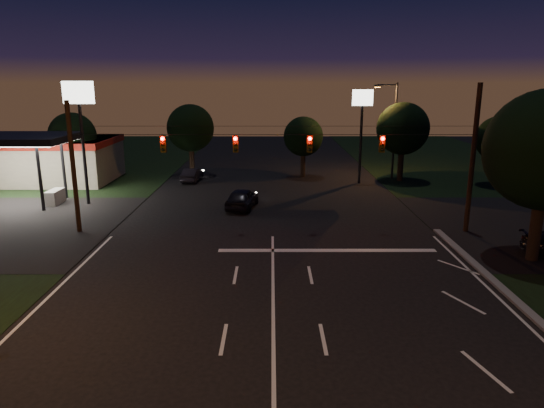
{
  "coord_description": "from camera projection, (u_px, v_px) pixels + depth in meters",
  "views": [
    {
      "loc": [
        -0.07,
        -13.77,
        8.99
      ],
      "look_at": [
        -0.04,
        10.08,
        3.0
      ],
      "focal_mm": 32.0,
      "sensor_mm": 36.0,
      "label": 1
    }
  ],
  "objects": [
    {
      "name": "car_oncoming_a",
      "position": [
        242.0,
        198.0,
        35.53
      ],
      "size": [
        2.55,
        4.66,
        1.5
      ],
      "primitive_type": "imported",
      "rotation": [
        0.0,
        0.0,
        2.96
      ],
      "color": "black",
      "rests_on": "ground"
    },
    {
      "name": "utility_pole_right",
      "position": [
        465.0,
        231.0,
        30.1
      ],
      "size": [
        0.3,
        0.3,
        9.0
      ],
      "primitive_type": "cylinder",
      "color": "black",
      "rests_on": "ground"
    },
    {
      "name": "tree_far_b",
      "position": [
        191.0,
        129.0,
        47.51
      ],
      "size": [
        4.6,
        4.6,
        6.98
      ],
      "color": "black",
      "rests_on": "ground"
    },
    {
      "name": "utility_pole_left",
      "position": [
        80.0,
        232.0,
        30.08
      ],
      "size": [
        0.28,
        0.28,
        8.0
      ],
      "primitive_type": "cylinder",
      "color": "black",
      "rests_on": "ground"
    },
    {
      "name": "tree_far_e",
      "position": [
        498.0,
        139.0,
        42.8
      ],
      "size": [
        4.0,
        4.0,
        6.18
      ],
      "color": "black",
      "rests_on": "ground"
    },
    {
      "name": "car_oncoming_b",
      "position": [
        192.0,
        175.0,
        45.24
      ],
      "size": [
        1.63,
        3.89,
        1.25
      ],
      "primitive_type": "imported",
      "rotation": [
        0.0,
        0.0,
        3.06
      ],
      "color": "black",
      "rests_on": "ground"
    },
    {
      "name": "ground",
      "position": [
        274.0,
        371.0,
        15.54
      ],
      "size": [
        140.0,
        140.0,
        0.0
      ],
      "primitive_type": "plane",
      "color": "black",
      "rests_on": "ground"
    },
    {
      "name": "street_light_right_far",
      "position": [
        392.0,
        124.0,
        45.32
      ],
      "size": [
        2.2,
        0.35,
        9.0
      ],
      "color": "black",
      "rests_on": "ground"
    },
    {
      "name": "pole_sign_left_near",
      "position": [
        80.0,
        111.0,
        35.17
      ],
      "size": [
        2.2,
        0.3,
        9.1
      ],
      "color": "black",
      "rests_on": "ground"
    },
    {
      "name": "tree_far_d",
      "position": [
        403.0,
        129.0,
        44.58
      ],
      "size": [
        4.8,
        4.8,
        7.3
      ],
      "color": "black",
      "rests_on": "ground"
    },
    {
      "name": "pole_sign_right",
      "position": [
        362.0,
        114.0,
        43.13
      ],
      "size": [
        1.8,
        0.3,
        8.4
      ],
      "color": "black",
      "rests_on": "ground"
    },
    {
      "name": "signal_span",
      "position": [
        273.0,
        143.0,
        28.72
      ],
      "size": [
        24.0,
        0.4,
        1.56
      ],
      "color": "black",
      "rests_on": "ground"
    },
    {
      "name": "stop_bar",
      "position": [
        327.0,
        250.0,
        26.7
      ],
      "size": [
        12.0,
        0.5,
        0.01
      ],
      "primitive_type": "cube",
      "color": "silver",
      "rests_on": "ground"
    },
    {
      "name": "gas_station",
      "position": [
        34.0,
        157.0,
        44.41
      ],
      "size": [
        14.2,
        16.1,
        5.25
      ],
      "color": "gray",
      "rests_on": "ground"
    },
    {
      "name": "tree_far_a",
      "position": [
        73.0,
        137.0,
        43.7
      ],
      "size": [
        4.2,
        4.2,
        6.42
      ],
      "color": "black",
      "rests_on": "ground"
    },
    {
      "name": "tree_far_c",
      "position": [
        303.0,
        137.0,
        46.7
      ],
      "size": [
        3.8,
        3.8,
        5.86
      ],
      "color": "black",
      "rests_on": "ground"
    }
  ]
}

